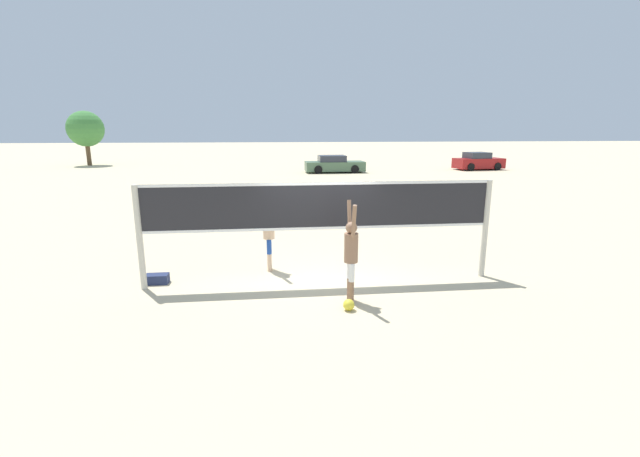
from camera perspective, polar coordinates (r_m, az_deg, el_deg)
ground_plane at (r=9.96m, az=0.00°, el=-7.14°), size 200.00×200.00×0.00m
volleyball_net at (r=9.53m, az=0.00°, el=1.89°), size 7.96×0.13×2.31m
player_spiker at (r=8.59m, az=4.17°, el=-2.93°), size 0.28×0.69×2.06m
player_blocker at (r=10.57m, az=-6.86°, el=-0.13°), size 0.28×0.69×2.00m
volleyball at (r=8.48m, az=3.86°, el=-10.12°), size 0.23×0.23×0.23m
gear_bag at (r=10.52m, az=-20.89°, el=-6.29°), size 0.50×0.28×0.22m
parked_car_near at (r=39.24m, az=20.34°, el=8.34°), size 4.28×2.28×1.47m
parked_car_mid at (r=34.54m, az=1.90°, el=8.50°), size 4.72×2.06×1.35m
tree_left_cluster at (r=46.45m, az=-28.80°, el=11.55°), size 3.28×3.28×5.04m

